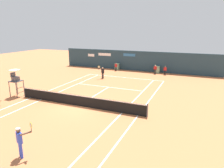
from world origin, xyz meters
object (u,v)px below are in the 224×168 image
Objects in this scene: player_near_side at (20,140)px; tennis_ball_mid_court at (65,88)px; ball_kid_right_post at (116,66)px; ball_kid_centre_post at (155,69)px; umpire_chair at (16,79)px; ball_kid_left_post at (165,70)px; tennis_ball_near_service_line at (136,87)px; player_on_baseline at (102,72)px.

player_near_side is 12.74m from tennis_ball_mid_court.
ball_kid_right_post is 6.19m from ball_kid_centre_post.
umpire_chair is at bearing 51.67° from ball_kid_centre_post.
ball_kid_left_post is at bearing 108.93° from player_near_side.
player_near_side is 15.03m from tennis_ball_near_service_line.
tennis_ball_near_service_line is (-0.50, -8.06, -0.73)m from ball_kid_centre_post.
tennis_ball_near_service_line is 7.91m from tennis_ball_mid_court.
player_on_baseline reaches higher than tennis_ball_near_service_line.
ball_kid_right_post is at bearing -5.03° from ball_kid_centre_post.
ball_kid_left_post is 8.31m from tennis_ball_near_service_line.
ball_kid_left_post is 0.96× the size of ball_kid_centre_post.
ball_kid_right_post reaches higher than tennis_ball_mid_court.
umpire_chair reaches higher than player_on_baseline.
umpire_chair is at bearing -123.10° from tennis_ball_mid_court.
player_on_baseline is at bearing 95.35° from ball_kid_right_post.
ball_kid_centre_post is 19.57× the size of tennis_ball_near_service_line.
player_near_side is 27.35× the size of tennis_ball_near_service_line.
player_on_baseline is at bearing 73.93° from tennis_ball_mid_court.
ball_kid_centre_post is 13.84m from tennis_ball_mid_court.
ball_kid_right_post is at bearing 83.01° from tennis_ball_mid_court.
ball_kid_left_post is 7.60m from ball_kid_right_post.
player_on_baseline is at bearing 29.92° from ball_kid_left_post.
ball_kid_centre_post is 8.11m from tennis_ball_near_service_line.
tennis_ball_mid_court is (-7.60, -11.54, -0.73)m from ball_kid_centre_post.
umpire_chair is at bearing 165.74° from player_near_side.
umpire_chair is 1.41× the size of player_near_side.
tennis_ball_mid_court is at bearing 85.71° from player_on_baseline.
player_near_side reaches higher than player_on_baseline.
umpire_chair is at bearing 78.24° from player_on_baseline.
ball_kid_left_post is at bearing -130.99° from player_on_baseline.
ball_kid_right_post is 18.31× the size of tennis_ball_near_service_line.
ball_kid_left_post is 1.42m from ball_kid_centre_post.
umpire_chair is 2.11× the size of ball_kid_right_post.
ball_kid_left_post is at bearing -177.89° from ball_kid_right_post.
umpire_chair reaches higher than tennis_ball_mid_court.
ball_kid_left_post reaches higher than tennis_ball_near_service_line.
ball_kid_right_post is at bearing 165.36° from umpire_chair.
umpire_chair is 5.16m from tennis_ball_mid_court.
player_near_side reaches higher than ball_kid_right_post.
ball_kid_right_post is 11.65m from tennis_ball_mid_court.
tennis_ball_near_service_line is (5.37, -2.52, -0.87)m from player_on_baseline.
tennis_ball_near_service_line is at bearing 111.56° from player_near_side.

